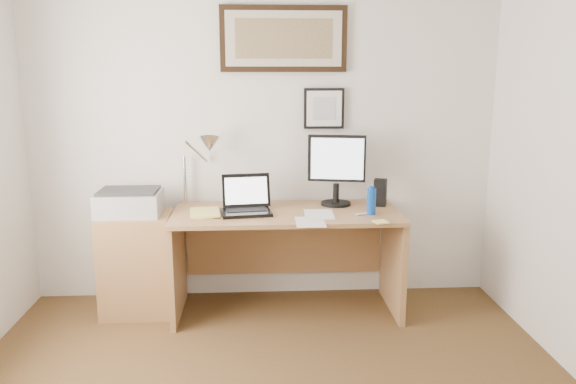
{
  "coord_description": "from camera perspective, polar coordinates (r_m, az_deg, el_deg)",
  "views": [
    {
      "loc": [
        -0.06,
        -2.21,
        1.72
      ],
      "look_at": [
        0.15,
        1.43,
        0.93
      ],
      "focal_mm": 35.0,
      "sensor_mm": 36.0,
      "label": 1
    }
  ],
  "objects": [
    {
      "name": "desk",
      "position": [
        4.11,
        -0.24,
        -4.89
      ],
      "size": [
        1.6,
        0.7,
        0.75
      ],
      "color": "olive",
      "rests_on": "floor"
    },
    {
      "name": "marker_pen",
      "position": [
        3.92,
        7.87,
        -2.19
      ],
      "size": [
        0.14,
        0.06,
        0.02
      ],
      "primitive_type": "cylinder",
      "rotation": [
        0.0,
        1.57,
        0.35
      ],
      "color": "white",
      "rests_on": "desk"
    },
    {
      "name": "wall_back",
      "position": [
        4.24,
        -2.49,
        5.78
      ],
      "size": [
        3.5,
        0.02,
        2.5
      ],
      "primitive_type": "cube",
      "color": "silver",
      "rests_on": "ground"
    },
    {
      "name": "desk_lamp",
      "position": [
        4.07,
        -8.21,
        4.52
      ],
      "size": [
        0.29,
        0.27,
        0.53
      ],
      "color": "silver",
      "rests_on": "desk"
    },
    {
      "name": "paper_sheet_a",
      "position": [
        3.7,
        2.27,
        -3.05
      ],
      "size": [
        0.2,
        0.28,
        0.0
      ],
      "primitive_type": "cube",
      "rotation": [
        0.0,
        0.0,
        -0.02
      ],
      "color": "silver",
      "rests_on": "desk"
    },
    {
      "name": "water_bottle",
      "position": [
        3.91,
        8.46,
        -0.98
      ],
      "size": [
        0.06,
        0.06,
        0.18
      ],
      "primitive_type": "cylinder",
      "color": "#0C42A7",
      "rests_on": "desk"
    },
    {
      "name": "bottle_cap",
      "position": [
        3.89,
        8.5,
        0.47
      ],
      "size": [
        0.03,
        0.03,
        0.02
      ],
      "primitive_type": "cylinder",
      "color": "#0C42A7",
      "rests_on": "water_bottle"
    },
    {
      "name": "picture_small",
      "position": [
        4.22,
        3.68,
        8.47
      ],
      "size": [
        0.3,
        0.03,
        0.3
      ],
      "color": "black",
      "rests_on": "wall_back"
    },
    {
      "name": "book",
      "position": [
        3.93,
        -9.92,
        -2.16
      ],
      "size": [
        0.23,
        0.3,
        0.02
      ],
      "primitive_type": "imported",
      "rotation": [
        0.0,
        0.0,
        0.11
      ],
      "color": "#ECDF6F",
      "rests_on": "desk"
    },
    {
      "name": "sticky_pad",
      "position": [
        3.72,
        9.4,
        -3.01
      ],
      "size": [
        0.11,
        0.11,
        0.01
      ],
      "primitive_type": "cube",
      "rotation": [
        0.0,
        0.0,
        0.27
      ],
      "color": "#FFF078",
      "rests_on": "desk"
    },
    {
      "name": "paper_sheet_b",
      "position": [
        3.89,
        3.17,
        -2.27
      ],
      "size": [
        0.21,
        0.29,
        0.0
      ],
      "primitive_type": "cube",
      "rotation": [
        0.0,
        0.0,
        -0.03
      ],
      "color": "silver",
      "rests_on": "desk"
    },
    {
      "name": "picture_large",
      "position": [
        4.19,
        -0.45,
        15.3
      ],
      "size": [
        0.92,
        0.04,
        0.47
      ],
      "color": "black",
      "rests_on": "wall_back"
    },
    {
      "name": "side_cabinet",
      "position": [
        4.21,
        -15.03,
        -7.05
      ],
      "size": [
        0.5,
        0.4,
        0.73
      ],
      "primitive_type": "cube",
      "color": "olive",
      "rests_on": "floor"
    },
    {
      "name": "lcd_monitor",
      "position": [
        4.11,
        4.96,
        2.6
      ],
      "size": [
        0.42,
        0.22,
        0.52
      ],
      "color": "black",
      "rests_on": "desk"
    },
    {
      "name": "speaker",
      "position": [
        4.17,
        9.35,
        -0.05
      ],
      "size": [
        0.11,
        0.1,
        0.2
      ],
      "primitive_type": "cube",
      "rotation": [
        0.0,
        0.0,
        -0.35
      ],
      "color": "black",
      "rests_on": "desk"
    },
    {
      "name": "printer",
      "position": [
        4.11,
        -15.82,
        -1.0
      ],
      "size": [
        0.44,
        0.34,
        0.18
      ],
      "color": "#AAAAAC",
      "rests_on": "side_cabinet"
    },
    {
      "name": "laptop",
      "position": [
        3.94,
        -4.27,
        -1.26
      ],
      "size": [
        0.37,
        0.34,
        0.26
      ],
      "color": "black",
      "rests_on": "desk"
    }
  ]
}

